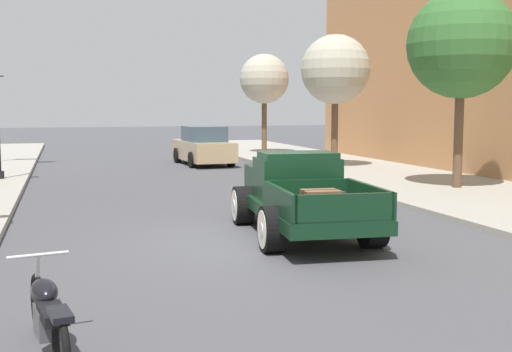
{
  "coord_description": "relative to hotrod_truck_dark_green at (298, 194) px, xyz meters",
  "views": [
    {
      "loc": [
        -3.35,
        -11.05,
        2.45
      ],
      "look_at": [
        0.55,
        1.77,
        1.0
      ],
      "focal_mm": 44.64,
      "sensor_mm": 36.0,
      "label": 1
    }
  ],
  "objects": [
    {
      "name": "street_tree_third",
      "position": [
        5.38,
        19.1,
        3.08
      ],
      "size": [
        2.47,
        2.47,
        4.95
      ],
      "color": "brown",
      "rests_on": "sidewalk_right"
    },
    {
      "name": "motorcycle_parked",
      "position": [
        -4.57,
        -5.2,
        -0.31
      ],
      "size": [
        0.65,
        2.1,
        0.93
      ],
      "color": "black",
      "rests_on": "ground"
    },
    {
      "name": "street_tree_second",
      "position": [
        5.67,
        11.06,
        3.11
      ],
      "size": [
        2.65,
        2.65,
        5.06
      ],
      "color": "brown",
      "rests_on": "sidewalk_right"
    },
    {
      "name": "hotrod_truck_dark_green",
      "position": [
        0.0,
        0.0,
        0.0
      ],
      "size": [
        2.46,
        5.04,
        1.58
      ],
      "color": "black",
      "rests_on": "ground"
    },
    {
      "name": "ground_plane",
      "position": [
        -1.03,
        -0.51,
        -0.75
      ],
      "size": [
        140.0,
        140.0,
        0.0
      ],
      "primitive_type": "plane",
      "color": "#47474C"
    },
    {
      "name": "street_tree_nearest",
      "position": [
        6.47,
        4.18,
        3.45
      ],
      "size": [
        3.06,
        3.06,
        5.6
      ],
      "color": "brown",
      "rests_on": "sidewalk_right"
    },
    {
      "name": "car_background_tan",
      "position": [
        1.36,
        15.05,
        0.01
      ],
      "size": [
        2.07,
        4.4,
        1.65
      ],
      "color": "tan",
      "rests_on": "ground"
    }
  ]
}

